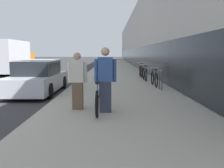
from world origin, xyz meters
name	(u,v)px	position (x,y,z in m)	size (l,w,h in m)	color
sidewalk_slab	(115,69)	(6.21, 21.00, 0.07)	(4.78, 70.00, 0.14)	#A39E8E
storefront_facade	(168,39)	(13.64, 29.00, 3.67)	(10.01, 70.00, 7.35)	#BCB7AD
tandem_bicycle	(99,96)	(5.48, 1.03, 0.51)	(0.52, 2.54, 0.86)	black
person_rider	(105,80)	(5.68, 0.71, 1.02)	(0.59, 0.23, 1.74)	#33384C
person_bystander	(77,81)	(4.88, 1.04, 0.95)	(0.55, 0.21, 1.61)	brown
bike_rack_hoop	(161,78)	(7.98, 4.88, 0.66)	(0.05, 0.60, 0.84)	#4C4C51
cruiser_bike_nearest	(154,78)	(7.90, 6.05, 0.51)	(0.52, 1.77, 0.86)	black
cruiser_bike_middle	(145,74)	(7.76, 8.47, 0.53)	(0.52, 1.82, 0.92)	black
cruiser_bike_farthest	(141,71)	(7.78, 10.59, 0.54)	(0.52, 1.71, 0.95)	black
parked_sedan_curbside	(38,78)	(2.63, 4.88, 0.64)	(1.87, 4.64, 1.47)	silver
moving_truck	(9,57)	(-2.50, 14.42, 1.38)	(2.36, 6.16, 2.71)	orange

